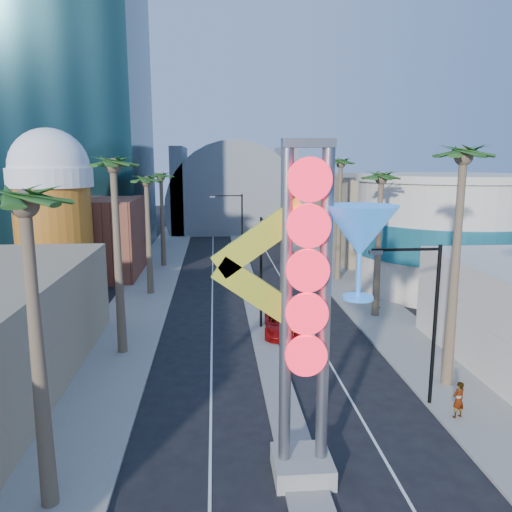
{
  "coord_description": "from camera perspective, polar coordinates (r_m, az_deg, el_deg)",
  "views": [
    {
      "loc": [
        -3.16,
        -13.88,
        11.83
      ],
      "look_at": [
        -0.29,
        20.77,
        5.14
      ],
      "focal_mm": 35.0,
      "sensor_mm": 36.0,
      "label": 1
    }
  ],
  "objects": [
    {
      "name": "sidewalk_west",
      "position": [
        50.67,
        -11.8,
        -2.76
      ],
      "size": [
        5.0,
        100.0,
        0.15
      ],
      "primitive_type": "cube",
      "color": "gray",
      "rests_on": "ground"
    },
    {
      "name": "sidewalk_east",
      "position": [
        51.85,
        9.54,
        -2.37
      ],
      "size": [
        5.0,
        100.0,
        0.15
      ],
      "primitive_type": "cube",
      "color": "gray",
      "rests_on": "ground"
    },
    {
      "name": "median",
      "position": [
        53.29,
        -1.22,
        -1.86
      ],
      "size": [
        1.6,
        84.0,
        0.15
      ],
      "primitive_type": "cube",
      "color": "gray",
      "rests_on": "ground"
    },
    {
      "name": "hotel_tower",
      "position": [
        69.78,
        -21.83,
        21.03
      ],
      "size": [
        20.0,
        20.0,
        50.0
      ],
      "primitive_type": "cube",
      "color": "black",
      "rests_on": "ground"
    },
    {
      "name": "brick_filler_west",
      "position": [
        54.02,
        -18.44,
        1.99
      ],
      "size": [
        10.0,
        10.0,
        8.0
      ],
      "primitive_type": "cube",
      "color": "brown",
      "rests_on": "ground"
    },
    {
      "name": "filler_east",
      "position": [
        65.14,
        12.44,
        4.62
      ],
      "size": [
        10.0,
        20.0,
        10.0
      ],
      "primitive_type": "cube",
      "color": "#9F8966",
      "rests_on": "ground"
    },
    {
      "name": "beer_mug",
      "position": [
        46.18,
        -22.25,
        5.13
      ],
      "size": [
        7.0,
        7.0,
        14.5
      ],
      "color": "#B15817",
      "rests_on": "ground"
    },
    {
      "name": "turquoise_building",
      "position": [
        49.16,
        20.83,
        2.48
      ],
      "size": [
        16.6,
        16.6,
        10.6
      ],
      "color": "beige",
      "rests_on": "ground"
    },
    {
      "name": "canopy",
      "position": [
        86.27,
        -2.63,
        5.88
      ],
      "size": [
        22.0,
        16.0,
        22.0
      ],
      "color": "slate",
      "rests_on": "ground"
    },
    {
      "name": "neon_sign",
      "position": [
        17.89,
        8.29,
        -3.88
      ],
      "size": [
        6.53,
        2.6,
        12.55
      ],
      "color": "gray",
      "rests_on": "ground"
    },
    {
      "name": "streetlight_0",
      "position": [
        34.79,
        1.48,
        -0.64
      ],
      "size": [
        3.79,
        0.25,
        8.0
      ],
      "color": "black",
      "rests_on": "ground"
    },
    {
      "name": "streetlight_1",
      "position": [
        58.36,
        -2.14,
        4.04
      ],
      "size": [
        3.79,
        0.25,
        8.0
      ],
      "color": "black",
      "rests_on": "ground"
    },
    {
      "name": "streetlight_2",
      "position": [
        25.01,
        18.87,
        -5.96
      ],
      "size": [
        3.45,
        0.25,
        8.0
      ],
      "color": "black",
      "rests_on": "ground"
    },
    {
      "name": "palm_0",
      "position": [
        17.03,
        -24.8,
        3.48
      ],
      "size": [
        2.4,
        2.4,
        11.7
      ],
      "color": "brown",
      "rests_on": "ground"
    },
    {
      "name": "palm_1",
      "position": [
        30.46,
        -15.97,
        8.58
      ],
      "size": [
        2.4,
        2.4,
        12.7
      ],
      "color": "brown",
      "rests_on": "ground"
    },
    {
      "name": "palm_2",
      "position": [
        44.33,
        -12.41,
        7.6
      ],
      "size": [
        2.4,
        2.4,
        11.2
      ],
      "color": "brown",
      "rests_on": "ground"
    },
    {
      "name": "palm_3",
      "position": [
        56.24,
        -10.81,
        8.31
      ],
      "size": [
        2.4,
        2.4,
        11.2
      ],
      "color": "brown",
      "rests_on": "ground"
    },
    {
      "name": "palm_5",
      "position": [
        26.81,
        22.53,
        8.87
      ],
      "size": [
        2.4,
        2.4,
        13.2
      ],
      "color": "brown",
      "rests_on": "ground"
    },
    {
      "name": "palm_6",
      "position": [
        37.94,
        14.1,
        7.7
      ],
      "size": [
        2.4,
        2.4,
        11.7
      ],
      "color": "brown",
      "rests_on": "ground"
    },
    {
      "name": "palm_7",
      "position": [
        49.41,
        9.65,
        9.57
      ],
      "size": [
        2.4,
        2.4,
        12.7
      ],
      "color": "brown",
      "rests_on": "ground"
    },
    {
      "name": "red_pickup",
      "position": [
        34.79,
        2.98,
        -7.75
      ],
      "size": [
        2.89,
        5.41,
        1.45
      ],
      "primitive_type": "imported",
      "rotation": [
        0.0,
        0.0,
        -0.1
      ],
      "color": "#960C0B",
      "rests_on": "ground"
    },
    {
      "name": "pedestrian_a",
      "position": [
        25.58,
        22.13,
        -14.96
      ],
      "size": [
        0.74,
        0.6,
        1.74
      ],
      "primitive_type": "imported",
      "rotation": [
        0.0,
        0.0,
        3.47
      ],
      "color": "gray",
      "rests_on": "sidewalk_east"
    },
    {
      "name": "pedestrian_b",
      "position": [
        41.34,
        13.55,
        -4.67
      ],
      "size": [
        0.96,
        0.87,
        1.61
      ],
      "primitive_type": "imported",
      "rotation": [
        0.0,
        0.0,
        2.72
      ],
      "color": "gray",
      "rests_on": "sidewalk_east"
    }
  ]
}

